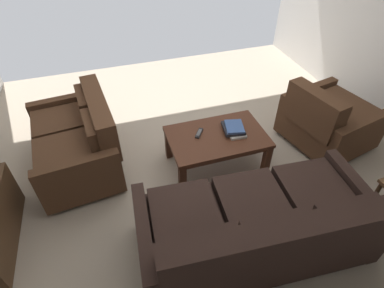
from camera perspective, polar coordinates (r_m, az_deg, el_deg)
name	(u,v)px	position (r m, az deg, el deg)	size (l,w,h in m)	color
ground_plane	(199,161)	(3.52, 1.35, -3.14)	(4.92, 5.24, 0.01)	tan
sofa_main	(258,228)	(2.58, 12.29, -15.06)	(1.95, 1.02, 0.79)	black
loveseat_near	(79,141)	(3.45, -20.39, 0.60)	(0.91, 1.30, 0.81)	black
coffee_table	(217,140)	(3.24, 4.68, 0.72)	(1.02, 0.65, 0.42)	#4C2819
armchair_side	(327,120)	(3.87, 23.96, 4.13)	(1.03, 1.03, 0.80)	black
book_stack	(234,128)	(3.25, 7.86, 2.90)	(0.24, 0.29, 0.08)	silver
tv_remote	(199,133)	(3.20, 1.32, 2.05)	(0.13, 0.16, 0.02)	black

